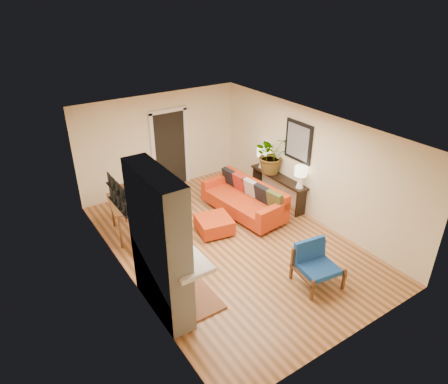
{
  "coord_description": "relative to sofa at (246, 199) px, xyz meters",
  "views": [
    {
      "loc": [
        -4.09,
        -5.96,
        5.01
      ],
      "look_at": [
        0.0,
        0.2,
        1.15
      ],
      "focal_mm": 32.0,
      "sensor_mm": 36.0,
      "label": 1
    }
  ],
  "objects": [
    {
      "name": "lamp_far",
      "position": [
        1.0,
        0.67,
        0.68
      ],
      "size": [
        0.3,
        0.3,
        0.54
      ],
      "color": "white",
      "rests_on": "console_table"
    },
    {
      "name": "fireplace",
      "position": [
        -3.07,
        -1.84,
        0.86
      ],
      "size": [
        1.09,
        1.68,
        2.6
      ],
      "color": "white",
      "rests_on": "ground"
    },
    {
      "name": "dining_table",
      "position": [
        -2.62,
        0.65,
        0.3
      ],
      "size": [
        1.03,
        1.95,
        1.03
      ],
      "color": "brown",
      "rests_on": "ground"
    },
    {
      "name": "houseplant",
      "position": [
        0.99,
        0.3,
        0.84
      ],
      "size": [
        0.96,
        0.85,
        0.99
      ],
      "primitive_type": "imported",
      "rotation": [
        0.0,
        0.0,
        -0.09
      ],
      "color": "#1E5919",
      "rests_on": "console_table"
    },
    {
      "name": "room_shell",
      "position": [
        -0.46,
        1.8,
        0.86
      ],
      "size": [
        6.5,
        6.5,
        6.5
      ],
      "color": "#CB814E",
      "rests_on": "ground"
    },
    {
      "name": "sofa",
      "position": [
        0.0,
        0.0,
        0.0
      ],
      "size": [
        1.15,
        2.27,
        0.86
      ],
      "color": "silver",
      "rests_on": "ground"
    },
    {
      "name": "lamp_near",
      "position": [
        1.0,
        -0.76,
        0.68
      ],
      "size": [
        0.3,
        0.3,
        0.54
      ],
      "color": "white",
      "rests_on": "console_table"
    },
    {
      "name": "ottoman",
      "position": [
        -1.13,
        -0.33,
        -0.16
      ],
      "size": [
        0.86,
        0.86,
        0.37
      ],
      "color": "silver",
      "rests_on": "ground"
    },
    {
      "name": "console_table",
      "position": [
        1.0,
        -0.01,
        0.2
      ],
      "size": [
        0.34,
        1.85,
        0.72
      ],
      "color": "black",
      "rests_on": "ground"
    },
    {
      "name": "blue_chair",
      "position": [
        -0.44,
        -2.76,
        0.05
      ],
      "size": [
        0.86,
        0.84,
        0.79
      ],
      "color": "brown",
      "rests_on": "ground"
    }
  ]
}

